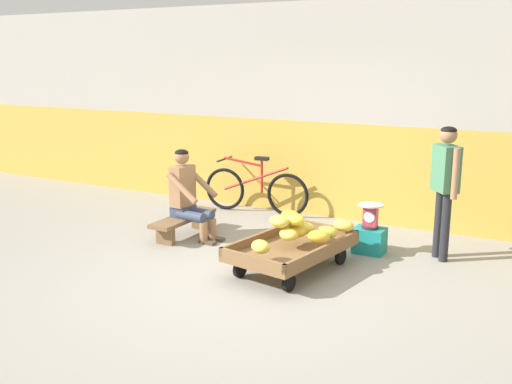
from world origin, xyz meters
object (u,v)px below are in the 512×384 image
bicycle_near_left (255,190)px  customer_adult (445,178)px  weighing_scale (370,216)px  low_bench (184,221)px  vendor_seated (188,195)px  plastic_crate (369,240)px  banana_cart (292,249)px

bicycle_near_left → customer_adult: bearing=-15.2°
weighing_scale → customer_adult: (0.79, 0.18, 0.50)m
low_bench → vendor_seated: size_ratio=0.97×
plastic_crate → customer_adult: 1.14m
weighing_scale → plastic_crate: bearing=90.0°
weighing_scale → bicycle_near_left: bearing=155.2°
banana_cart → low_bench: 1.83m
banana_cart → weighing_scale: bearing=60.8°
vendor_seated → banana_cart: bearing=-15.1°
plastic_crate → weighing_scale: bearing=-90.0°
banana_cart → low_bench: bearing=165.4°
low_bench → weighing_scale: (2.32, 0.52, 0.25)m
weighing_scale → customer_adult: customer_adult is taller
weighing_scale → customer_adult: 0.95m
weighing_scale → vendor_seated: bearing=-166.6°
low_bench → vendor_seated: vendor_seated is taller
banana_cart → bicycle_near_left: 2.47m
plastic_crate → customer_adult: bearing=12.7°
bicycle_near_left → banana_cart: bearing=-51.9°
low_bench → customer_adult: 3.27m
plastic_crate → bicycle_near_left: 2.29m
low_bench → plastic_crate: plastic_crate is taller
banana_cart → plastic_crate: 1.13m
customer_adult → vendor_seated: bearing=-166.8°
banana_cart → customer_adult: bearing=41.1°
vendor_seated → weighing_scale: size_ratio=3.80×
banana_cart → low_bench: (-1.77, 0.46, -0.04)m
vendor_seated → weighing_scale: bearing=13.4°
banana_cart → customer_adult: (1.33, 1.16, 0.71)m
banana_cart → weighing_scale: 1.15m
low_bench → plastic_crate: 2.38m
vendor_seated → bicycle_near_left: vendor_seated is taller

